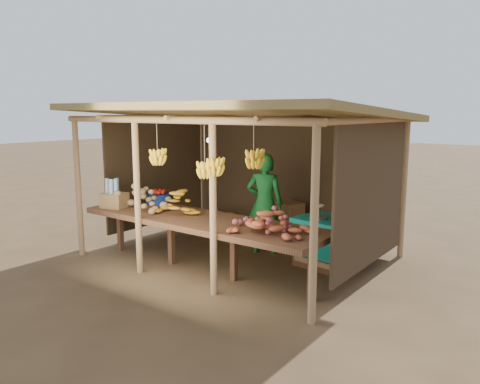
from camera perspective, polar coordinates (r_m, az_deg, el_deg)
The scene contains 13 objects.
ground at distance 7.66m, azimuth 0.00°, elevation -7.76°, with size 60.00×60.00×0.00m, color brown.
stall_structure at distance 7.30m, azimuth 0.44°, elevation 6.74°, with size 4.70×3.50×2.43m.
counter at distance 6.75m, azimuth -4.83°, elevation -3.70°, with size 3.90×1.05×0.80m.
potato_heap at distance 7.60m, azimuth -11.83°, elevation -0.46°, with size 1.08×0.65×0.37m, color tan, non-canonical shape.
sweet_potato_heap at distance 5.83m, azimuth 3.87°, elevation -3.45°, with size 0.90×0.54×0.35m, color #B7522F, non-canonical shape.
onion_heap at distance 6.05m, azimuth 3.09°, elevation -2.95°, with size 0.82×0.49×0.36m, color #B1565B, non-canonical shape.
banana_pile at distance 7.09m, azimuth -7.83°, elevation -1.16°, with size 0.63×0.38×0.35m, color gold, non-canonical shape.
tomato_basin at distance 7.95m, azimuth -9.91°, elevation -0.64°, with size 0.43×0.43×0.22m.
bottle_box at distance 7.69m, azimuth -15.08°, elevation -0.52°, with size 0.44×0.38×0.47m.
vendor at distance 7.65m, azimuth 3.03°, elevation -1.42°, with size 0.60×0.39×1.65m, color #176A28.
tarp_crate at distance 7.16m, azimuth 10.27°, elevation -5.86°, with size 0.91×0.81×0.97m.
carton_stack at distance 8.42m, azimuth 4.97°, elevation -3.93°, with size 1.04×0.48×0.72m.
burlap_sacks at distance 8.90m, azimuth -1.87°, elevation -3.63°, with size 0.80×0.42×0.57m.
Camera 1 is at (4.36, -5.86, 2.31)m, focal length 35.00 mm.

